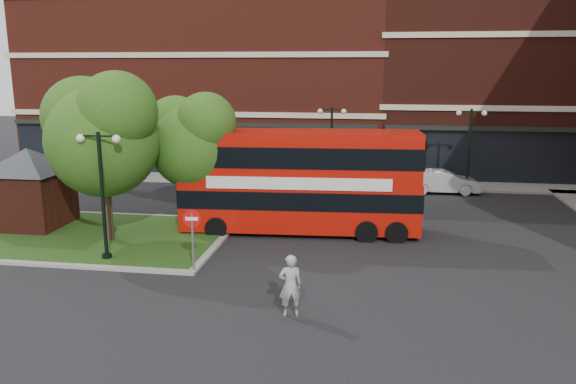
% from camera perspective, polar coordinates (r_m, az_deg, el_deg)
% --- Properties ---
extents(ground, '(120.00, 120.00, 0.00)m').
position_cam_1_polar(ground, '(20.89, -4.36, -7.98)').
color(ground, black).
rests_on(ground, ground).
extents(pavement_far, '(44.00, 3.00, 0.12)m').
position_cam_1_polar(pavement_far, '(36.55, 1.47, 1.11)').
color(pavement_far, slate).
rests_on(pavement_far, ground).
extents(terrace_far_left, '(26.00, 12.00, 14.00)m').
position_cam_1_polar(terrace_far_left, '(44.82, -7.64, 12.06)').
color(terrace_far_left, maroon).
rests_on(terrace_far_left, ground).
extents(terrace_far_right, '(18.00, 12.00, 16.00)m').
position_cam_1_polar(terrace_far_right, '(44.07, 21.72, 12.59)').
color(terrace_far_right, '#471911').
rests_on(terrace_far_right, ground).
extents(traffic_island, '(12.60, 7.60, 0.15)m').
position_cam_1_polar(traffic_island, '(26.36, -20.07, -4.19)').
color(traffic_island, gray).
rests_on(traffic_island, ground).
extents(kiosk, '(6.51, 6.51, 3.60)m').
position_cam_1_polar(kiosk, '(28.22, -24.80, 1.19)').
color(kiosk, '#471911').
rests_on(kiosk, traffic_island).
extents(tree_island_west, '(5.40, 4.71, 7.21)m').
position_cam_1_polar(tree_island_west, '(24.43, -18.47, 5.99)').
color(tree_island_west, '#2D2116').
rests_on(tree_island_west, ground).
extents(tree_island_east, '(4.46, 3.90, 6.29)m').
position_cam_1_polar(tree_island_east, '(25.61, -9.80, 5.48)').
color(tree_island_east, '#2D2116').
rests_on(tree_island_east, ground).
extents(lamp_island, '(1.72, 0.36, 5.00)m').
position_cam_1_polar(lamp_island, '(22.15, -18.36, 0.22)').
color(lamp_island, black).
rests_on(lamp_island, ground).
extents(lamp_far_left, '(1.72, 0.36, 5.00)m').
position_cam_1_polar(lamp_far_left, '(33.93, 4.43, 4.93)').
color(lamp_far_left, black).
rests_on(lamp_far_left, ground).
extents(lamp_far_right, '(1.72, 0.36, 5.00)m').
position_cam_1_polar(lamp_far_right, '(34.27, 17.92, 4.43)').
color(lamp_far_right, black).
rests_on(lamp_far_right, ground).
extents(bus, '(10.69, 3.05, 4.03)m').
position_cam_1_polar(bus, '(24.92, 1.22, 1.76)').
color(bus, '#AC1006').
rests_on(bus, ground).
extents(woman, '(0.80, 0.63, 1.92)m').
position_cam_1_polar(woman, '(16.95, 0.24, -9.47)').
color(woman, '#939396').
rests_on(woman, ground).
extents(car_silver, '(4.73, 2.32, 1.55)m').
position_cam_1_polar(car_silver, '(35.09, -4.59, 1.79)').
color(car_silver, '#B7BABF').
rests_on(car_silver, ground).
extents(car_white, '(4.27, 1.68, 1.38)m').
position_cam_1_polar(car_white, '(34.43, 15.46, 1.01)').
color(car_white, silver).
rests_on(car_white, ground).
extents(no_entry_sign, '(0.66, 0.12, 2.38)m').
position_cam_1_polar(no_entry_sign, '(20.37, -9.70, -3.64)').
color(no_entry_sign, slate).
rests_on(no_entry_sign, ground).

